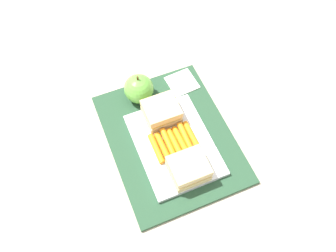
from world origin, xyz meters
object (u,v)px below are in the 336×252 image
Objects in this scene: sandwich_half_right at (161,112)px; carrot_sticks_bundle at (174,142)px; sandwich_half_left at (189,168)px; food_tray at (174,145)px; apple at (139,89)px; paper_napkin at (182,83)px.

sandwich_half_right is 0.79× the size of carrot_sticks_bundle.
carrot_sticks_bundle is (0.08, 0.00, -0.02)m from sandwich_half_left.
carrot_sticks_bundle reaches higher than food_tray.
sandwich_half_left is at bearing 180.00° from food_tray.
apple is 0.12m from paper_napkin.
paper_napkin is (0.08, -0.09, -0.03)m from sandwich_half_right.
sandwich_half_right is 0.13m from paper_napkin.
sandwich_half_right is at bearing -162.00° from apple.
apple is (0.24, 0.03, 0.00)m from sandwich_half_left.
sandwich_half_right is 0.09m from apple.
apple reaches higher than food_tray.
apple reaches higher than paper_napkin.
carrot_sticks_bundle is 0.18m from paper_napkin.
sandwich_half_left is at bearing -173.64° from apple.
food_tray is 2.88× the size of sandwich_half_right.
sandwich_half_left is 0.16m from sandwich_half_right.
apple reaches higher than carrot_sticks_bundle.
carrot_sticks_bundle is at bearing 179.96° from sandwich_half_right.
carrot_sticks_bundle is at bearing 150.68° from paper_napkin.
sandwich_half_left is 0.24m from apple.
sandwich_half_right is (0.08, 0.00, 0.03)m from food_tray.
paper_napkin is at bearing -47.63° from sandwich_half_right.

